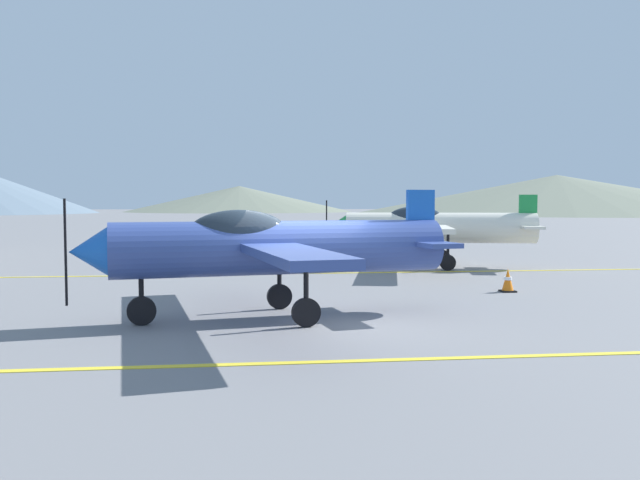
{
  "coord_description": "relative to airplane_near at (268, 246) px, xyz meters",
  "views": [
    {
      "loc": [
        -1.36,
        -12.37,
        2.27
      ],
      "look_at": [
        0.81,
        6.0,
        1.2
      ],
      "focal_mm": 36.66,
      "sensor_mm": 36.0,
      "label": 1
    }
  ],
  "objects": [
    {
      "name": "apron_line_far",
      "position": [
        0.88,
        7.9,
        -1.42
      ],
      "size": [
        80.0,
        0.16,
        0.01
      ],
      "primitive_type": "cube",
      "color": "yellow",
      "rests_on": "ground_plane"
    },
    {
      "name": "airplane_mid",
      "position": [
        6.05,
        9.39,
        0.0
      ],
      "size": [
        7.41,
        8.42,
        2.53
      ],
      "color": "silver",
      "rests_on": "ground_plane"
    },
    {
      "name": "hill_centerright",
      "position": [
        64.02,
        115.84,
        2.52
      ],
      "size": [
        82.8,
        82.8,
        7.89
      ],
      "primitive_type": "cone",
      "color": "slate",
      "rests_on": "ground_plane"
    },
    {
      "name": "hill_centerleft",
      "position": [
        -1.34,
        145.97,
        1.65
      ],
      "size": [
        54.3,
        54.3,
        6.15
      ],
      "primitive_type": "cone",
      "color": "slate",
      "rests_on": "ground_plane"
    },
    {
      "name": "apron_line_near",
      "position": [
        0.88,
        -3.6,
        -1.42
      ],
      "size": [
        80.0,
        0.16,
        0.01
      ],
      "primitive_type": "cube",
      "color": "yellow",
      "rests_on": "ground_plane"
    },
    {
      "name": "car_sedan",
      "position": [
        -0.56,
        13.43,
        -0.58
      ],
      "size": [
        3.3,
        4.66,
        1.62
      ],
      "color": "red",
      "rests_on": "ground_plane"
    },
    {
      "name": "traffic_cone_front",
      "position": [
        6.18,
        3.1,
        -1.14
      ],
      "size": [
        0.36,
        0.36,
        0.59
      ],
      "color": "black",
      "rests_on": "ground_plane"
    },
    {
      "name": "ground_plane",
      "position": [
        0.88,
        -0.31,
        -1.42
      ],
      "size": [
        400.0,
        400.0,
        0.0
      ],
      "primitive_type": "plane",
      "color": "slate"
    },
    {
      "name": "airplane_near",
      "position": [
        0.0,
        0.0,
        0.0
      ],
      "size": [
        7.39,
        8.46,
        2.53
      ],
      "color": "#33478C",
      "rests_on": "ground_plane"
    }
  ]
}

